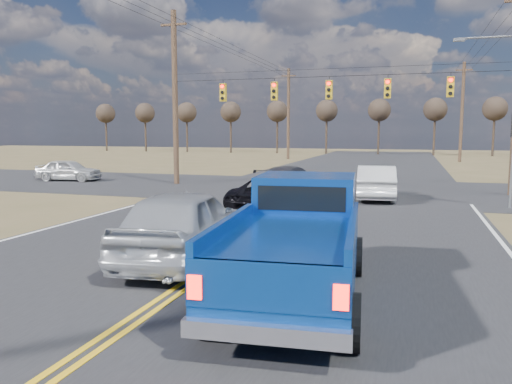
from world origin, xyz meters
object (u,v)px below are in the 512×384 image
(black_suv, at_px, (274,194))
(dgrey_car_queue, at_px, (290,180))
(silver_suv, at_px, (184,224))
(cross_car_west, at_px, (68,170))
(white_car_queue, at_px, (376,182))
(pickup_truck, at_px, (298,242))

(black_suv, relative_size, dgrey_car_queue, 1.02)
(silver_suv, bearing_deg, cross_car_west, -52.10)
(black_suv, xyz_separation_m, white_car_queue, (3.57, 4.85, 0.10))
(pickup_truck, height_order, white_car_queue, pickup_truck)
(pickup_truck, xyz_separation_m, black_suv, (-3.12, 9.75, -0.39))
(silver_suv, relative_size, white_car_queue, 1.11)
(white_car_queue, height_order, dgrey_car_queue, white_car_queue)
(white_car_queue, distance_m, cross_car_west, 19.35)
(white_car_queue, xyz_separation_m, dgrey_car_queue, (-4.28, 0.71, -0.08))
(pickup_truck, height_order, dgrey_car_queue, pickup_truck)
(black_suv, relative_size, cross_car_west, 1.23)
(pickup_truck, height_order, black_suv, pickup_truck)
(dgrey_car_queue, xyz_separation_m, cross_car_west, (-14.86, 2.18, -0.02))
(silver_suv, height_order, black_suv, silver_suv)
(dgrey_car_queue, bearing_deg, black_suv, 106.81)
(dgrey_car_queue, bearing_deg, white_car_queue, -179.80)
(silver_suv, height_order, white_car_queue, silver_suv)
(pickup_truck, xyz_separation_m, white_car_queue, (0.45, 14.61, -0.29))
(cross_car_west, bearing_deg, pickup_truck, -140.17)
(black_suv, height_order, white_car_queue, white_car_queue)
(silver_suv, distance_m, cross_car_west, 21.96)
(silver_suv, distance_m, white_car_queue, 13.25)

